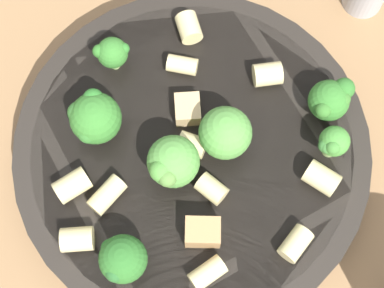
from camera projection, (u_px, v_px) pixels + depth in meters
ground_plane at (192, 163)px, 0.52m from camera, size 2.00×2.00×0.00m
pasta_bowl at (192, 155)px, 0.50m from camera, size 0.27×0.27×0.04m
broccoli_floret_0 at (331, 100)px, 0.47m from camera, size 0.03×0.03×0.04m
broccoli_floret_1 at (112, 53)px, 0.48m from camera, size 0.02×0.03×0.03m
broccoli_floret_2 at (333, 143)px, 0.46m from camera, size 0.02×0.02×0.03m
broccoli_floret_3 at (94, 118)px, 0.47m from camera, size 0.04×0.04×0.04m
broccoli_floret_4 at (122, 259)px, 0.43m from camera, size 0.03×0.03×0.04m
broccoli_floret_5 at (172, 163)px, 0.45m from camera, size 0.04×0.04×0.05m
broccoli_floret_6 at (224, 131)px, 0.46m from camera, size 0.04×0.04×0.05m
rigatoni_0 at (212, 189)px, 0.46m from camera, size 0.03×0.03×0.02m
rigatoni_1 at (201, 274)px, 0.45m from camera, size 0.02×0.03×0.01m
rigatoni_2 at (268, 74)px, 0.49m from camera, size 0.02×0.02×0.02m
rigatoni_3 at (189, 28)px, 0.51m from camera, size 0.02×0.02×0.02m
rigatoni_4 at (72, 185)px, 0.46m from camera, size 0.03×0.03×0.02m
rigatoni_5 at (322, 178)px, 0.47m from camera, size 0.03×0.03×0.02m
rigatoni_6 at (77, 239)px, 0.45m from camera, size 0.02×0.02×0.02m
rigatoni_7 at (188, 64)px, 0.50m from camera, size 0.02×0.03×0.01m
rigatoni_8 at (185, 141)px, 0.48m from camera, size 0.02×0.03×0.02m
rigatoni_9 at (107, 195)px, 0.46m from camera, size 0.03×0.03×0.01m
rigatoni_10 at (296, 244)px, 0.45m from camera, size 0.03×0.03×0.02m
chicken_chunk_0 at (206, 232)px, 0.45m from camera, size 0.02×0.03×0.02m
chicken_chunk_1 at (194, 109)px, 0.48m from camera, size 0.02×0.02×0.01m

